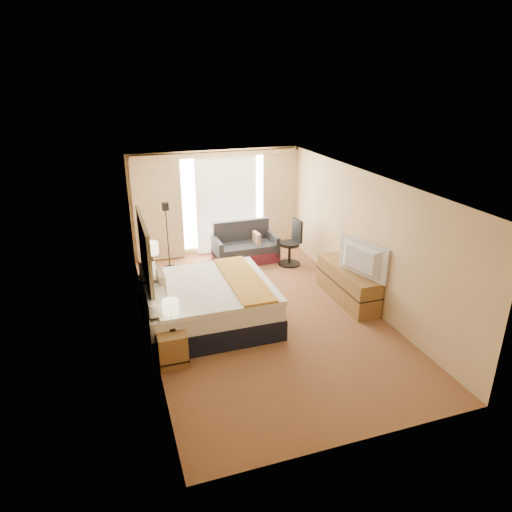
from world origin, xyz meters
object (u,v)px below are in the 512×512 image
object	(u,v)px
nightstand_right	(153,283)
lamp_left	(171,307)
media_dresser	(347,284)
desk_chair	(292,245)
lamp_right	(151,249)
loveseat	(245,248)
bed	(207,303)
nightstand_left	(172,347)
television	(359,260)
floor_lamp	(166,223)

from	to	relation	value
nightstand_right	lamp_left	size ratio (longest dim) A/B	1.04
media_dresser	desk_chair	xyz separation A→B (m)	(-0.34, 2.11, 0.14)
lamp_right	loveseat	bearing A→B (deg)	27.18
bed	lamp_left	size ratio (longest dim) A/B	4.34
desk_chair	nightstand_left	bearing A→B (deg)	-143.08
nightstand_right	desk_chair	world-z (taller)	desk_chair
desk_chair	television	distance (m)	2.59
television	media_dresser	bearing A→B (deg)	-23.48
lamp_left	loveseat	bearing A→B (deg)	57.86
media_dresser	bed	bearing A→B (deg)	-179.45
loveseat	lamp_left	world-z (taller)	lamp_left
desk_chair	lamp_left	xyz separation A→B (m)	(-3.33, -3.13, 0.47)
media_dresser	bed	xyz separation A→B (m)	(-2.89, -0.03, 0.06)
media_dresser	television	bearing A→B (deg)	-96.92
lamp_left	television	size ratio (longest dim) A/B	0.45
bed	lamp_left	world-z (taller)	bed
bed	loveseat	size ratio (longest dim) A/B	1.49
nightstand_right	desk_chair	xyz separation A→B (m)	(3.36, 0.66, 0.22)
nightstand_right	bed	size ratio (longest dim) A/B	0.24
nightstand_left	lamp_right	bearing A→B (deg)	89.37
nightstand_left	nightstand_right	world-z (taller)	same
nightstand_right	television	world-z (taller)	television
nightstand_left	lamp_right	xyz separation A→B (m)	(0.03, 2.54, 0.74)
lamp_right	television	size ratio (longest dim) A/B	0.50
lamp_left	lamp_right	world-z (taller)	lamp_right
floor_lamp	loveseat	bearing A→B (deg)	-4.39
media_dresser	loveseat	world-z (taller)	loveseat
desk_chair	loveseat	bearing A→B (deg)	143.67
bed	loveseat	world-z (taller)	bed
desk_chair	lamp_left	world-z (taller)	desk_chair
nightstand_right	lamp_right	xyz separation A→B (m)	(0.03, 0.04, 0.74)
loveseat	lamp_right	world-z (taller)	lamp_right
nightstand_right	loveseat	size ratio (longest dim) A/B	0.36
lamp_right	nightstand_right	bearing A→B (deg)	-128.22
floor_lamp	bed	bearing A→B (deg)	-84.41
lamp_left	lamp_right	distance (m)	2.51
lamp_left	desk_chair	bearing A→B (deg)	43.23
media_dresser	floor_lamp	distance (m)	4.32
nightstand_right	television	xyz separation A→B (m)	(3.65, -1.86, 0.77)
nightstand_left	television	size ratio (longest dim) A/B	0.46
lamp_right	desk_chair	bearing A→B (deg)	10.55
nightstand_right	bed	world-z (taller)	bed
loveseat	television	xyz separation A→B (m)	(1.29, -3.10, 0.73)
nightstand_right	floor_lamp	size ratio (longest dim) A/B	0.35
bed	desk_chair	size ratio (longest dim) A/B	2.08
television	nightstand_right	bearing A→B (deg)	46.42
media_dresser	television	xyz separation A→B (m)	(-0.05, -0.41, 0.69)
nightstand_right	lamp_right	bearing A→B (deg)	51.78
loveseat	lamp_right	bearing A→B (deg)	-153.88
loveseat	television	distance (m)	3.43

